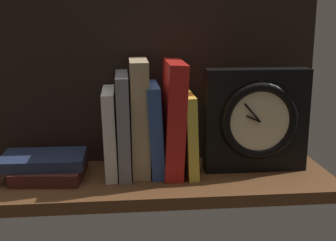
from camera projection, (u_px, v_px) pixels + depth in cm
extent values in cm
cube|color=brown|center=(156.00, 181.00, 96.07)|extent=(75.27, 24.58, 2.50)
cube|color=black|center=(151.00, 80.00, 102.68)|extent=(75.27, 1.20, 37.65)
cube|color=silver|center=(110.00, 132.00, 95.77)|extent=(2.93, 14.57, 18.15)
cube|color=gray|center=(123.00, 124.00, 95.66)|extent=(2.86, 15.51, 21.47)
cube|color=tan|center=(140.00, 117.00, 95.66)|extent=(3.92, 12.35, 24.29)
cube|color=#2D4C8E|center=(156.00, 128.00, 96.60)|extent=(3.68, 13.69, 19.24)
cube|color=red|center=(173.00, 117.00, 96.40)|extent=(4.87, 15.93, 24.02)
cube|color=gold|center=(188.00, 132.00, 97.48)|extent=(2.89, 15.92, 17.41)
cube|color=black|center=(256.00, 120.00, 97.37)|extent=(22.26, 4.59, 22.26)
torus|color=black|center=(260.00, 121.00, 94.67)|extent=(16.67, 2.05, 16.67)
cylinder|color=beige|center=(260.00, 121.00, 94.67)|extent=(13.46, 0.60, 13.46)
cube|color=black|center=(253.00, 119.00, 93.88)|extent=(3.13, 0.30, 1.60)
cube|color=black|center=(253.00, 113.00, 93.55)|extent=(3.72, 0.30, 4.13)
torus|color=black|center=(261.00, 77.00, 92.87)|extent=(2.44, 0.44, 2.44)
cube|color=#471E19|center=(50.00, 172.00, 94.47)|extent=(14.93, 14.01, 2.61)
cube|color=#232D4C|center=(43.00, 160.00, 94.37)|extent=(17.32, 11.37, 2.26)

